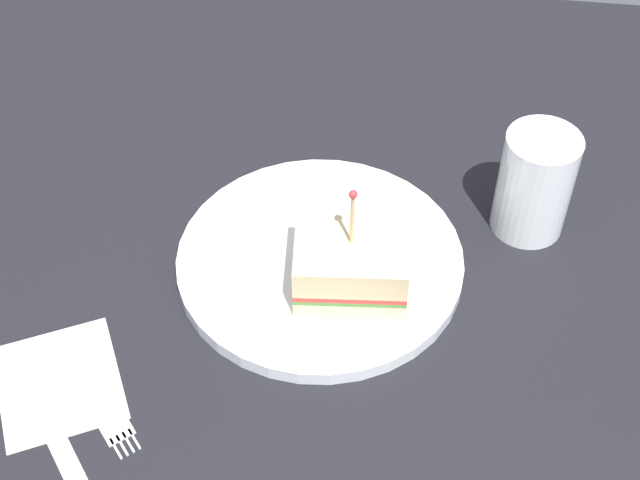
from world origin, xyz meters
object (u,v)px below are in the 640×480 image
fork (104,407)px  knife (50,425)px  napkin (59,382)px  plate (320,261)px  drink_glass (534,189)px  sandwich_half_center (351,263)px

fork → knife: bearing=120.8°
napkin → fork: size_ratio=1.01×
napkin → fork: 4.57cm
plate → drink_glass: 19.88cm
plate → fork: size_ratio=2.45×
drink_glass → napkin: (-22.42, 36.68, -4.36)cm
fork → sandwich_half_center: bearing=-51.3°
plate → fork: bearing=138.9°
plate → sandwich_half_center: bearing=-132.8°
knife → sandwich_half_center: bearing=-52.6°
plate → napkin: size_ratio=2.42×
drink_glass → napkin: drink_glass is taller
drink_glass → fork: bearing=126.7°
sandwich_half_center → drink_glass: sandwich_half_center is taller
sandwich_half_center → fork: 22.60cm
plate → sandwich_half_center: (-2.68, -2.90, 3.18)cm
napkin → knife: bearing=-170.6°
napkin → sandwich_half_center: bearing=-60.7°
napkin → fork: bearing=-113.2°
sandwich_half_center → fork: bearing=128.7°
fork → knife: same height
fork → drink_glass: bearing=-53.3°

